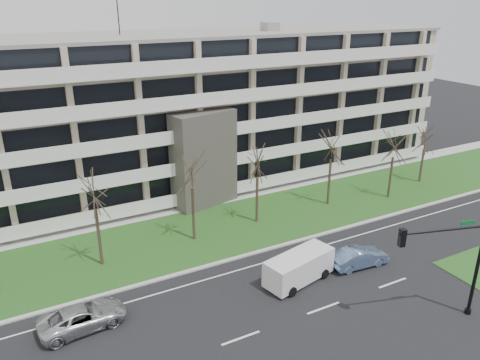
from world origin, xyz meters
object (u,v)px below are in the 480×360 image
white_van (300,265)px  traffic_signal (452,257)px  blue_sedan (359,257)px  silver_pickup (83,317)px

white_van → traffic_signal: 9.77m
blue_sedan → traffic_signal: (0.50, -7.01, 3.55)m
silver_pickup → blue_sedan: size_ratio=1.17×
blue_sedan → white_van: size_ratio=0.79×
silver_pickup → white_van: size_ratio=0.93×
blue_sedan → traffic_signal: traffic_signal is taller
white_van → traffic_signal: (5.46, -7.51, 3.06)m
white_van → traffic_signal: size_ratio=0.84×
blue_sedan → white_van: white_van is taller
white_van → silver_pickup: bearing=159.6°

